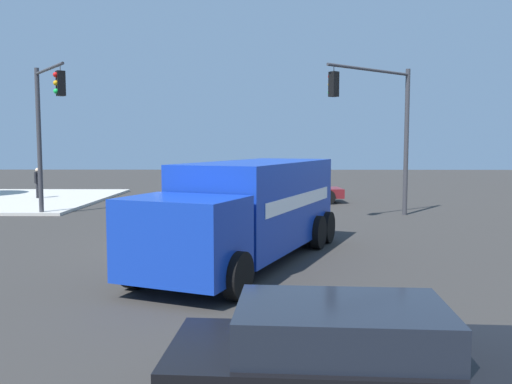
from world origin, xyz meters
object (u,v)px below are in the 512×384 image
object	(u,v)px
sedan_black	(351,362)
traffic_light_primary	(45,118)
pickup_maroon	(294,189)
delivery_truck	(250,209)
traffic_light_secondary	(384,118)
pedestrian_near_corner	(38,181)

from	to	relation	value
sedan_black	traffic_light_primary	bearing A→B (deg)	-148.38
pickup_maroon	sedan_black	bearing A→B (deg)	-1.61
traffic_light_primary	delivery_truck	bearing A→B (deg)	46.71
traffic_light_primary	pickup_maroon	xyz separation A→B (m)	(-6.24, 10.83, -3.52)
delivery_truck	traffic_light_primary	xyz separation A→B (m)	(-8.29, -8.81, 2.83)
delivery_truck	traffic_light_secondary	distance (m)	10.54
delivery_truck	sedan_black	bearing A→B (deg)	9.50
delivery_truck	traffic_light_secondary	bearing A→B (deg)	147.55
traffic_light_primary	sedan_black	world-z (taller)	traffic_light_primary
traffic_light_secondary	delivery_truck	bearing A→B (deg)	-32.45
delivery_truck	pedestrian_near_corner	world-z (taller)	delivery_truck
sedan_black	pedestrian_near_corner	size ratio (longest dim) A/B	2.62
delivery_truck	pickup_maroon	distance (m)	14.69
sedan_black	delivery_truck	bearing A→B (deg)	-170.50
traffic_light_primary	pedestrian_near_corner	distance (m)	8.52
delivery_truck	sedan_black	xyz separation A→B (m)	(8.25, 1.38, -0.78)
delivery_truck	traffic_light_secondary	size ratio (longest dim) A/B	1.36
delivery_truck	pedestrian_near_corner	size ratio (longest dim) A/B	5.19
pickup_maroon	sedan_black	distance (m)	22.79
traffic_light_primary	traffic_light_secondary	distance (m)	14.25
traffic_light_secondary	pedestrian_near_corner	distance (m)	19.24
pickup_maroon	pedestrian_near_corner	xyz separation A→B (m)	(-0.89, -14.27, 0.37)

